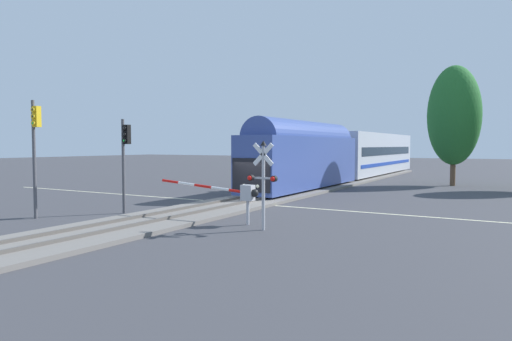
% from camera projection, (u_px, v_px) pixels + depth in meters
% --- Properties ---
extents(ground_plane, '(220.00, 220.00, 0.00)m').
position_uv_depth(ground_plane, '(244.00, 203.00, 28.16)').
color(ground_plane, '#3D3D42').
extents(road_centre_stripe, '(44.00, 0.20, 0.01)m').
position_uv_depth(road_centre_stripe, '(244.00, 203.00, 28.16)').
color(road_centre_stripe, beige).
rests_on(road_centre_stripe, ground).
extents(railway_track, '(4.40, 80.00, 0.32)m').
position_uv_depth(railway_track, '(244.00, 202.00, 28.15)').
color(railway_track, slate).
rests_on(railway_track, ground).
extents(commuter_train, '(3.04, 41.39, 5.16)m').
position_uv_depth(commuter_train, '(349.00, 153.00, 45.41)').
color(commuter_train, '#384C93').
rests_on(commuter_train, railway_track).
extents(crossing_gate_near, '(5.52, 0.40, 1.89)m').
position_uv_depth(crossing_gate_near, '(237.00, 192.00, 20.76)').
color(crossing_gate_near, '#B7B7BC').
rests_on(crossing_gate_near, ground).
extents(crossing_signal_mast, '(1.36, 0.44, 3.77)m').
position_uv_depth(crossing_signal_mast, '(263.00, 176.00, 19.12)').
color(crossing_signal_mast, '#B2B2B7').
rests_on(crossing_signal_mast, ground).
extents(crossing_gate_far, '(5.36, 0.40, 1.81)m').
position_uv_depth(crossing_gate_far, '(247.00, 173.00, 35.42)').
color(crossing_gate_far, '#B7B7BC').
rests_on(crossing_gate_far, ground).
extents(traffic_signal_median, '(0.53, 0.38, 4.93)m').
position_uv_depth(traffic_signal_median, '(125.00, 150.00, 23.76)').
color(traffic_signal_median, '#4C4C51').
rests_on(traffic_signal_median, ground).
extents(traffic_signal_near_left, '(0.53, 0.38, 5.74)m').
position_uv_depth(traffic_signal_near_left, '(35.00, 140.00, 22.05)').
color(traffic_signal_near_left, '#4C4C51').
rests_on(traffic_signal_near_left, ground).
extents(oak_far_right, '(4.49, 4.49, 10.54)m').
position_uv_depth(oak_far_right, '(454.00, 116.00, 40.08)').
color(oak_far_right, brown).
rests_on(oak_far_right, ground).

